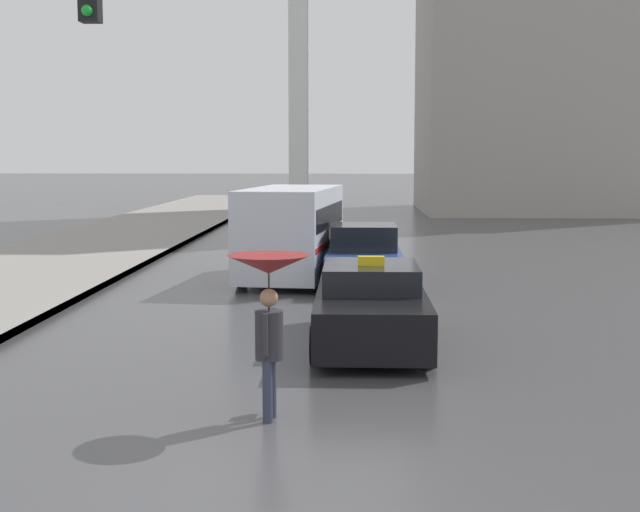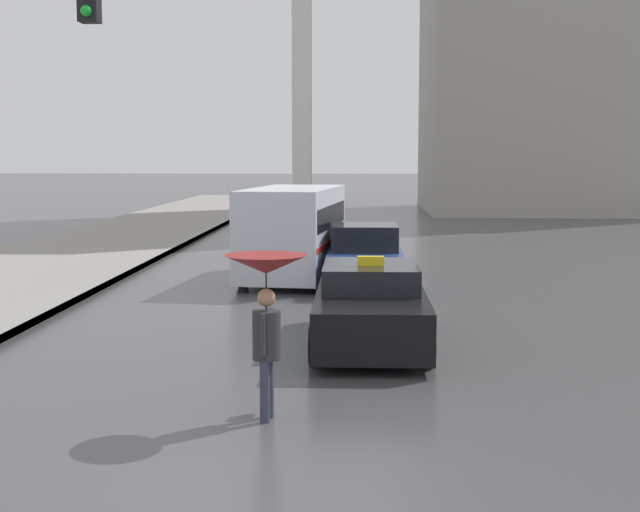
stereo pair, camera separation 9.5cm
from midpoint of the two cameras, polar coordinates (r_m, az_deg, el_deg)
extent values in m
plane|color=#424244|center=(8.48, -4.65, -15.57)|extent=(300.00, 300.00, 0.00)
cube|color=black|center=(14.95, 3.43, -3.69)|extent=(1.80, 4.53, 0.77)
cube|color=black|center=(15.08, 3.43, -1.31)|extent=(1.58, 2.04, 0.42)
cylinder|color=black|center=(13.66, 7.13, -5.76)|extent=(0.20, 0.60, 0.60)
cylinder|color=black|center=(13.63, -0.08, -5.74)|extent=(0.20, 0.60, 0.60)
cylinder|color=black|center=(16.41, 6.33, -3.69)|extent=(0.20, 0.60, 0.60)
cylinder|color=black|center=(16.38, 0.34, -3.67)|extent=(0.20, 0.60, 0.60)
cube|color=yellow|center=(14.82, 3.45, -0.32)|extent=(0.44, 0.16, 0.16)
cube|color=navy|center=(21.61, 3.00, -0.60)|extent=(1.80, 4.02, 0.73)
cube|color=black|center=(21.73, 3.01, 1.22)|extent=(1.58, 1.81, 0.61)
cylinder|color=black|center=(20.43, 5.44, -1.68)|extent=(0.20, 0.60, 0.60)
cylinder|color=black|center=(20.41, 0.63, -1.66)|extent=(0.20, 0.60, 0.60)
cylinder|color=black|center=(22.90, 5.11, -0.80)|extent=(0.20, 0.60, 0.60)
cylinder|color=black|center=(22.88, 0.83, -0.78)|extent=(0.20, 0.60, 0.60)
cube|color=silver|center=(22.85, -1.61, 1.64)|extent=(2.57, 5.41, 2.19)
cube|color=black|center=(22.82, -1.61, 2.61)|extent=(2.54, 5.00, 0.57)
cube|color=red|center=(22.88, -1.60, 0.96)|extent=(2.57, 5.21, 0.14)
cylinder|color=black|center=(21.26, 0.16, -1.29)|extent=(0.27, 0.65, 0.63)
cylinder|color=black|center=(21.63, -4.82, -1.18)|extent=(0.27, 0.65, 0.63)
cylinder|color=black|center=(24.34, 1.27, -0.31)|extent=(0.27, 0.65, 0.63)
cylinder|color=black|center=(24.66, -3.12, -0.23)|extent=(0.27, 0.65, 0.63)
cylinder|color=#2D3347|center=(10.75, -3.30, -8.69)|extent=(0.13, 0.13, 0.75)
cylinder|color=#2D3347|center=(10.96, -3.04, -8.39)|extent=(0.13, 0.13, 0.75)
cylinder|color=#28282D|center=(10.70, -3.19, -5.08)|extent=(0.38, 0.38, 0.59)
sphere|color=#997051|center=(10.62, -3.20, -2.68)|extent=(0.22, 0.22, 0.22)
cylinder|color=#28282D|center=(10.49, -3.44, -5.07)|extent=(0.08, 0.08, 0.50)
cylinder|color=#28282D|center=(10.89, -2.95, -4.64)|extent=(0.08, 0.08, 0.50)
cone|color=maroon|center=(10.56, -3.22, -0.54)|extent=(0.99, 0.99, 0.22)
cylinder|color=black|center=(10.61, -3.21, -2.30)|extent=(0.02, 0.02, 0.66)
cube|color=#262628|center=(11.13, -3.09, -7.96)|extent=(0.12, 0.19, 0.28)
sphere|color=green|center=(13.31, -14.54, 14.95)|extent=(0.16, 0.16, 0.16)
cube|color=white|center=(43.49, -1.11, 13.61)|extent=(0.90, 0.90, 17.20)
camera|label=1|loc=(0.05, -89.83, 0.02)|focal=50.00mm
camera|label=2|loc=(0.05, 90.17, -0.02)|focal=50.00mm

